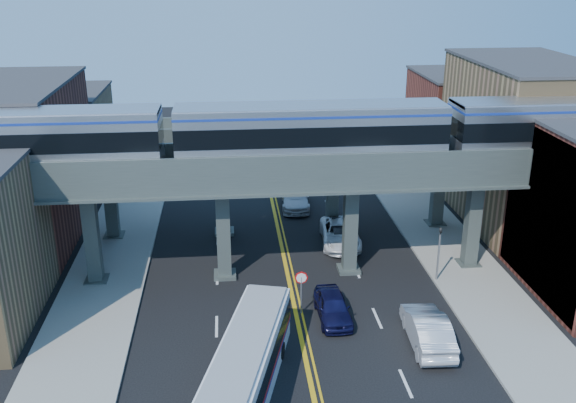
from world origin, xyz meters
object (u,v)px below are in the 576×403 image
Objects in this scene: car_lane_d at (295,198)px; stop_sign at (301,286)px; car_lane_c at (340,234)px; transit_train at (311,131)px; transit_bus at (247,367)px; car_lane_a at (333,307)px; traffic_signal at (439,248)px; car_lane_b at (344,232)px; car_parked_curb at (428,329)px.

stop_sign is at bearing -91.07° from car_lane_d.
stop_sign reaches higher than car_lane_c.
transit_train reaches higher than transit_bus.
stop_sign is 7.70m from transit_bus.
car_lane_d reaches higher than car_lane_a.
car_lane_a is at bearing -152.54° from traffic_signal.
traffic_signal is 0.38× the size of transit_bus.
car_lane_c reaches higher than car_lane_d.
car_lane_d is at bearing 111.31° from car_lane_c.
transit_train reaches higher than car_lane_b.
traffic_signal is 0.73× the size of car_lane_c.
traffic_signal reaches higher than car_parked_curb.
car_lane_b is 13.53m from car_parked_curb.
stop_sign is at bearing -10.74° from transit_bus.
car_parked_curb is at bearing -35.06° from car_lane_a.
transit_train reaches higher than car_lane_c.
car_lane_b is (-4.71, 6.63, -1.54)m from traffic_signal.
car_lane_d is (-2.37, 7.68, -0.00)m from car_lane_c.
car_lane_c is at bearing -68.85° from car_lane_d.
traffic_signal is 7.41m from car_parked_curb.
car_lane_a is 17.69m from car_lane_d.
car_lane_a is 10.66m from car_lane_b.
stop_sign is 10.55m from car_lane_b.
stop_sign is at bearing -102.50° from transit_train.
transit_bus is 1.94× the size of car_lane_c.
transit_train is 9.97m from car_lane_c.
transit_train is at bearing -5.52° from transit_bus.
stop_sign is at bearing 155.12° from car_lane_a.
transit_train reaches higher than car_parked_curb.
traffic_signal reaches higher than transit_bus.
transit_bus is at bearing -140.88° from traffic_signal.
transit_bus is 2.37× the size of car_lane_b.
car_lane_a is at bearing -85.37° from car_lane_d.
transit_train is 15.02m from transit_bus.
transit_train is at bearing 77.50° from stop_sign.
car_lane_c reaches higher than car_lane_b.
traffic_signal is at bearing -58.05° from car_lane_d.
car_lane_d is at bearing 84.94° from stop_sign.
car_lane_a is at bearing -24.16° from transit_bus.
transit_bus is at bearing -115.58° from stop_sign.
transit_train is at bearing 94.60° from car_lane_a.
car_lane_c is at bearing -126.99° from car_lane_b.
transit_train is 12.11× the size of traffic_signal.
car_lane_a is 0.80× the size of car_lane_d.
car_lane_b is 0.82× the size of car_lane_c.
traffic_signal is (7.79, -2.00, -7.06)m from transit_train.
car_lane_b reaches higher than car_lane_a.
car_lane_a is (5.02, 6.20, -0.67)m from transit_bus.
stop_sign is 0.50× the size of car_parked_curb.
car_lane_c is (2.17, 10.01, 0.04)m from car_lane_a.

